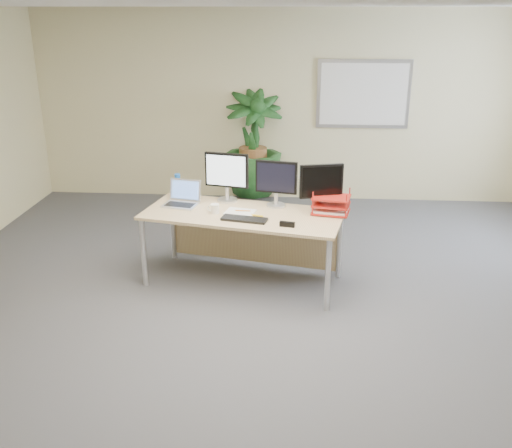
# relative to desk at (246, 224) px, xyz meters

# --- Properties ---
(floor) EXTENTS (8.00, 8.00, 0.00)m
(floor) POSITION_rel_desk_xyz_m (0.22, -1.22, -0.60)
(floor) COLOR #444348
(floor) RESTS_ON ground
(back_wall) EXTENTS (7.00, 0.04, 2.70)m
(back_wall) POSITION_rel_desk_xyz_m (0.22, 2.78, 0.75)
(back_wall) COLOR beige
(back_wall) RESTS_ON floor
(ceiling) EXTENTS (7.00, 8.00, 0.02)m
(ceiling) POSITION_rel_desk_xyz_m (0.22, -1.22, 2.10)
(ceiling) COLOR white
(ceiling) RESTS_ON back_wall
(whiteboard) EXTENTS (1.30, 0.04, 0.95)m
(whiteboard) POSITION_rel_desk_xyz_m (1.42, 2.74, 0.95)
(whiteboard) COLOR #ABABB0
(whiteboard) RESTS_ON back_wall
(desk) EXTENTS (2.10, 1.22, 0.76)m
(desk) POSITION_rel_desk_xyz_m (0.00, 0.00, 0.00)
(desk) COLOR tan
(desk) RESTS_ON floor
(floor_plant) EXTENTS (1.03, 1.03, 1.50)m
(floor_plant) POSITION_rel_desk_xyz_m (-0.12, 2.48, 0.15)
(floor_plant) COLOR #143816
(floor_plant) RESTS_ON floor
(monitor_left) EXTENTS (0.46, 0.21, 0.52)m
(monitor_left) POSITION_rel_desk_xyz_m (-0.22, 0.26, 0.46)
(monitor_left) COLOR silver
(monitor_left) RESTS_ON desk
(monitor_right) EXTENTS (0.43, 0.20, 0.48)m
(monitor_right) POSITION_rel_desk_xyz_m (0.30, 0.13, 0.44)
(monitor_right) COLOR silver
(monitor_right) RESTS_ON desk
(monitor_dark) EXTENTS (0.43, 0.20, 0.49)m
(monitor_dark) POSITION_rel_desk_xyz_m (0.75, -0.01, 0.44)
(monitor_dark) COLOR silver
(monitor_dark) RESTS_ON desk
(laptop) EXTENTS (0.40, 0.36, 0.25)m
(laptop) POSITION_rel_desk_xyz_m (-0.67, 0.12, 0.22)
(laptop) COLOR silver
(laptop) RESTS_ON desk
(keyboard) EXTENTS (0.46, 0.24, 0.02)m
(keyboard) POSITION_rel_desk_xyz_m (0.01, -0.32, 0.17)
(keyboard) COLOR black
(keyboard) RESTS_ON desk
(coffee_mug) EXTENTS (0.12, 0.08, 0.09)m
(coffee_mug) POSITION_rel_desk_xyz_m (-0.30, -0.13, 0.21)
(coffee_mug) COLOR white
(coffee_mug) RESTS_ON desk
(spiral_notebook) EXTENTS (0.33, 0.28, 0.01)m
(spiral_notebook) POSITION_rel_desk_xyz_m (-0.05, -0.10, 0.17)
(spiral_notebook) COLOR silver
(spiral_notebook) RESTS_ON desk
(orange_pen) EXTENTS (0.15, 0.01, 0.01)m
(orange_pen) POSITION_rel_desk_xyz_m (-0.02, -0.09, 0.18)
(orange_pen) COLOR orange
(orange_pen) RESTS_ON spiral_notebook
(yellow_highlighter) EXTENTS (0.12, 0.05, 0.02)m
(yellow_highlighter) POSITION_rel_desk_xyz_m (0.13, -0.20, 0.17)
(yellow_highlighter) COLOR yellow
(yellow_highlighter) RESTS_ON desk
(water_bottle) EXTENTS (0.07, 0.07, 0.26)m
(water_bottle) POSITION_rel_desk_xyz_m (-0.77, 0.37, 0.28)
(water_bottle) COLOR #ADC1CB
(water_bottle) RESTS_ON desk
(letter_tray) EXTENTS (0.41, 0.34, 0.17)m
(letter_tray) POSITION_rel_desk_xyz_m (0.86, -0.05, 0.24)
(letter_tray) COLOR #B21E15
(letter_tray) RESTS_ON desk
(stapler) EXTENTS (0.15, 0.07, 0.05)m
(stapler) POSITION_rel_desk_xyz_m (0.43, -0.46, 0.18)
(stapler) COLOR black
(stapler) RESTS_ON desk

